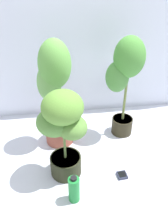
{
  "coord_description": "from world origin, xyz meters",
  "views": [
    {
      "loc": [
        -0.36,
        -1.49,
        1.51
      ],
      "look_at": [
        -0.13,
        0.2,
        0.4
      ],
      "focal_mm": 37.23,
      "sensor_mm": 36.0,
      "label": 1
    }
  ],
  "objects_px": {
    "potted_plant_back_right": "(125,75)",
    "nutrient_bottle": "(74,189)",
    "potted_plant_back_left": "(54,88)",
    "hygrometer_box": "(122,175)",
    "potted_plant_front_left": "(63,127)"
  },
  "relations": [
    {
      "from": "potted_plant_back_right",
      "to": "nutrient_bottle",
      "type": "relative_size",
      "value": 4.17
    },
    {
      "from": "potted_plant_back_left",
      "to": "hygrometer_box",
      "type": "height_order",
      "value": "potted_plant_back_left"
    },
    {
      "from": "potted_plant_front_left",
      "to": "nutrient_bottle",
      "type": "xyz_separation_m",
      "value": [
        0.05,
        -0.28,
        -0.36
      ]
    },
    {
      "from": "potted_plant_back_left",
      "to": "hygrometer_box",
      "type": "bearing_deg",
      "value": -47.29
    },
    {
      "from": "nutrient_bottle",
      "to": "potted_plant_back_right",
      "type": "bearing_deg",
      "value": 54.09
    },
    {
      "from": "potted_plant_back_right",
      "to": "potted_plant_back_left",
      "type": "relative_size",
      "value": 0.99
    },
    {
      "from": "hygrometer_box",
      "to": "nutrient_bottle",
      "type": "xyz_separation_m",
      "value": [
        -0.42,
        -0.17,
        0.1
      ]
    },
    {
      "from": "nutrient_bottle",
      "to": "potted_plant_back_left",
      "type": "bearing_deg",
      "value": 97.01
    },
    {
      "from": "potted_plant_back_right",
      "to": "potted_plant_back_left",
      "type": "height_order",
      "value": "potted_plant_back_left"
    },
    {
      "from": "potted_plant_front_left",
      "to": "potted_plant_back_right",
      "type": "relative_size",
      "value": 0.77
    },
    {
      "from": "potted_plant_front_left",
      "to": "nutrient_bottle",
      "type": "distance_m",
      "value": 0.46
    },
    {
      "from": "potted_plant_back_left",
      "to": "nutrient_bottle",
      "type": "relative_size",
      "value": 4.23
    },
    {
      "from": "potted_plant_back_right",
      "to": "potted_plant_back_left",
      "type": "bearing_deg",
      "value": -176.01
    },
    {
      "from": "potted_plant_back_left",
      "to": "hygrometer_box",
      "type": "relative_size",
      "value": 11.86
    },
    {
      "from": "potted_plant_front_left",
      "to": "hygrometer_box",
      "type": "height_order",
      "value": "potted_plant_front_left"
    }
  ]
}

